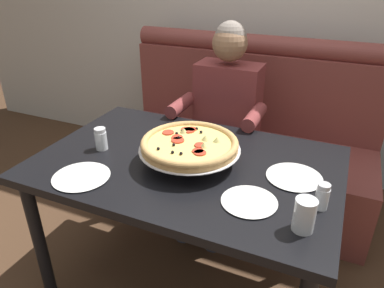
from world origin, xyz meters
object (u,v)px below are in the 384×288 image
object	(u,v)px
dining_table	(187,176)
pizza	(190,144)
shaker_parmesan	(101,140)
plate_near_right	(81,175)
diner_main	(222,117)
booth_bench	(240,145)
plate_near_left	(249,200)
plate_far_side	(294,176)
shaker_oregano	(322,198)
drinking_glass	(304,217)

from	to	relation	value
dining_table	pizza	world-z (taller)	pizza
dining_table	shaker_parmesan	world-z (taller)	shaker_parmesan
pizza	plate_near_right	xyz separation A→B (m)	(-0.37, -0.31, -0.08)
dining_table	diner_main	size ratio (longest dim) A/B	1.08
booth_bench	diner_main	bearing A→B (deg)	-102.24
shaker_parmesan	plate_near_left	world-z (taller)	shaker_parmesan
pizza	plate_far_side	size ratio (longest dim) A/B	1.93
dining_table	shaker_parmesan	distance (m)	0.45
dining_table	plate_far_side	bearing A→B (deg)	6.35
dining_table	plate_near_right	size ratio (longest dim) A/B	5.63
booth_bench	plate_near_right	bearing A→B (deg)	-105.89
shaker_oregano	plate_far_side	world-z (taller)	shaker_oregano
diner_main	shaker_parmesan	size ratio (longest dim) A/B	11.54
plate_near_left	shaker_parmesan	bearing A→B (deg)	170.27
plate_near_left	drinking_glass	distance (m)	0.23
plate_far_side	plate_near_left	bearing A→B (deg)	-117.21
pizza	plate_near_right	size ratio (longest dim) A/B	1.87
pizza	dining_table	bearing A→B (deg)	162.41
dining_table	plate_near_left	bearing A→B (deg)	-28.90
shaker_oregano	plate_near_left	xyz separation A→B (m)	(-0.25, -0.07, -0.03)
booth_bench	plate_near_right	world-z (taller)	booth_bench
booth_bench	plate_near_left	xyz separation A→B (m)	(0.35, -1.12, 0.37)
shaker_oregano	drinking_glass	size ratio (longest dim) A/B	0.85
diner_main	pizza	world-z (taller)	diner_main
pizza	drinking_glass	bearing A→B (deg)	-26.05
booth_bench	diner_main	distance (m)	0.41
dining_table	drinking_glass	world-z (taller)	drinking_glass
shaker_parmesan	drinking_glass	world-z (taller)	drinking_glass
dining_table	plate_near_left	world-z (taller)	plate_near_left
plate_near_right	dining_table	bearing A→B (deg)	41.55
booth_bench	plate_far_side	distance (m)	1.06
diner_main	plate_far_side	world-z (taller)	diner_main
diner_main	plate_near_right	bearing A→B (deg)	-106.87
booth_bench	shaker_parmesan	bearing A→B (deg)	-113.59
dining_table	drinking_glass	xyz separation A→B (m)	(0.56, -0.27, 0.14)
booth_bench	plate_far_side	xyz separation A→B (m)	(0.48, -0.87, 0.37)
diner_main	dining_table	bearing A→B (deg)	-84.96
pizza	shaker_oregano	distance (m)	0.60
booth_bench	plate_near_right	size ratio (longest dim) A/B	7.36
plate_near_right	plate_far_side	xyz separation A→B (m)	(0.83, 0.36, 0.00)
diner_main	plate_far_side	size ratio (longest dim) A/B	5.38
shaker_oregano	drinking_glass	distance (m)	0.16
diner_main	shaker_parmesan	distance (m)	0.81
diner_main	shaker_oregano	world-z (taller)	diner_main
shaker_oregano	plate_near_right	bearing A→B (deg)	-168.64
booth_bench	shaker_oregano	size ratio (longest dim) A/B	17.26
diner_main	pizza	distance (m)	0.68
pizza	shaker_parmesan	distance (m)	0.45
pizza	drinking_glass	size ratio (longest dim) A/B	3.74
dining_table	plate_near_left	xyz separation A→B (m)	(0.35, -0.19, 0.09)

